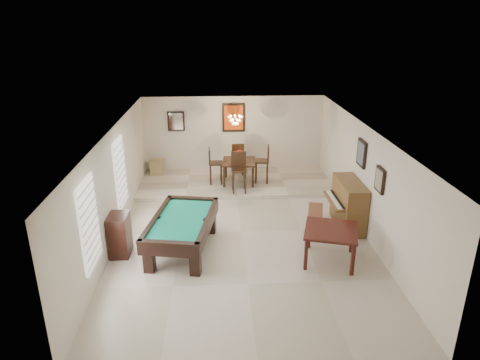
{
  "coord_description": "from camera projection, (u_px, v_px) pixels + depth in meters",
  "views": [
    {
      "loc": [
        -0.56,
        -9.49,
        4.99
      ],
      "look_at": [
        0.0,
        0.6,
        1.15
      ],
      "focal_mm": 32.0,
      "sensor_mm": 36.0,
      "label": 1
    }
  ],
  "objects": [
    {
      "name": "dining_chair_north",
      "position": [
        237.0,
        158.0,
        14.08
      ],
      "size": [
        0.42,
        0.42,
        1.08
      ],
      "primitive_type": null,
      "rotation": [
        0.0,
        0.0,
        3.19
      ],
      "color": "black",
      "rests_on": "dining_step"
    },
    {
      "name": "flower_vase",
      "position": [
        239.0,
        153.0,
        13.2
      ],
      "size": [
        0.17,
        0.17,
        0.25
      ],
      "primitive_type": null,
      "rotation": [
        0.0,
        0.0,
        0.18
      ],
      "color": "#A70E0F",
      "rests_on": "dining_table"
    },
    {
      "name": "dining_chair_south",
      "position": [
        239.0,
        173.0,
        12.59
      ],
      "size": [
        0.45,
        0.45,
        1.2
      ],
      "primitive_type": null,
      "rotation": [
        0.0,
        0.0,
        0.01
      ],
      "color": "black",
      "rests_on": "dining_step"
    },
    {
      "name": "pool_table",
      "position": [
        183.0,
        235.0,
        9.68
      ],
      "size": [
        1.65,
        2.53,
        0.78
      ],
      "primitive_type": null,
      "rotation": [
        0.0,
        0.0,
        -0.17
      ],
      "color": "black",
      "rests_on": "ground_plane"
    },
    {
      "name": "ceiling",
      "position": [
        241.0,
        130.0,
        9.74
      ],
      "size": [
        6.0,
        9.0,
        0.04
      ],
      "primitive_type": "cube",
      "color": "white",
      "rests_on": "wall_back"
    },
    {
      "name": "window_left_rear",
      "position": [
        120.0,
        173.0,
        10.57
      ],
      "size": [
        0.06,
        1.0,
        1.7
      ],
      "primitive_type": "cube",
      "color": "white",
      "rests_on": "wall_left"
    },
    {
      "name": "back_mirror",
      "position": [
        176.0,
        121.0,
        14.09
      ],
      "size": [
        0.55,
        0.06,
        0.65
      ],
      "primitive_type": "cube",
      "color": "white",
      "rests_on": "wall_back"
    },
    {
      "name": "wall_front",
      "position": [
        260.0,
        299.0,
        6.0
      ],
      "size": [
        6.0,
        0.04,
        2.6
      ],
      "primitive_type": "cube",
      "color": "silver",
      "rests_on": "ground_plane"
    },
    {
      "name": "chandelier",
      "position": [
        235.0,
        117.0,
        12.87
      ],
      "size": [
        0.44,
        0.44,
        0.6
      ],
      "primitive_type": null,
      "color": "#FFE5B2",
      "rests_on": "ceiling"
    },
    {
      "name": "piano_bench",
      "position": [
        315.0,
        219.0,
        10.76
      ],
      "size": [
        0.56,
        0.97,
        0.51
      ],
      "primitive_type": "cube",
      "rotation": [
        0.0,
        0.0,
        -0.25
      ],
      "color": "brown",
      "rests_on": "ground_plane"
    },
    {
      "name": "dining_step",
      "position": [
        235.0,
        182.0,
        13.67
      ],
      "size": [
        6.0,
        2.5,
        0.12
      ],
      "primitive_type": "cube",
      "color": "beige",
      "rests_on": "ground_plane"
    },
    {
      "name": "upright_piano",
      "position": [
        343.0,
        204.0,
        10.74
      ],
      "size": [
        0.81,
        1.45,
        1.21
      ],
      "primitive_type": null,
      "color": "brown",
      "rests_on": "ground_plane"
    },
    {
      "name": "apothecary_chest",
      "position": [
        120.0,
        235.0,
        9.51
      ],
      "size": [
        0.42,
        0.63,
        0.95
      ],
      "primitive_type": "cube",
      "color": "black",
      "rests_on": "ground_plane"
    },
    {
      "name": "corner_bench",
      "position": [
        157.0,
        167.0,
        14.25
      ],
      "size": [
        0.43,
        0.52,
        0.45
      ],
      "primitive_type": "cube",
      "rotation": [
        0.0,
        0.0,
        -0.05
      ],
      "color": "tan",
      "rests_on": "dining_step"
    },
    {
      "name": "square_table",
      "position": [
        330.0,
        245.0,
        9.27
      ],
      "size": [
        1.36,
        1.36,
        0.76
      ],
      "primitive_type": null,
      "rotation": [
        0.0,
        0.0,
        -0.28
      ],
      "color": "#33110C",
      "rests_on": "ground_plane"
    },
    {
      "name": "right_picture_upper",
      "position": [
        362.0,
        153.0,
        10.42
      ],
      "size": [
        0.06,
        0.55,
        0.65
      ],
      "primitive_type": "cube",
      "color": "slate",
      "rests_on": "wall_right"
    },
    {
      "name": "dining_table",
      "position": [
        239.0,
        170.0,
        13.39
      ],
      "size": [
        1.08,
        1.08,
        0.83
      ],
      "primitive_type": null,
      "rotation": [
        0.0,
        0.0,
        -0.08
      ],
      "color": "black",
      "rests_on": "dining_step"
    },
    {
      "name": "window_left_front",
      "position": [
        89.0,
        224.0,
        7.96
      ],
      "size": [
        0.06,
        1.0,
        1.7
      ],
      "primitive_type": "cube",
      "color": "white",
      "rests_on": "wall_left"
    },
    {
      "name": "dining_chair_east",
      "position": [
        262.0,
        164.0,
        13.37
      ],
      "size": [
        0.49,
        0.49,
        1.19
      ],
      "primitive_type": null,
      "rotation": [
        0.0,
        0.0,
        -1.7
      ],
      "color": "black",
      "rests_on": "dining_step"
    },
    {
      "name": "ground_plane",
      "position": [
        241.0,
        232.0,
        10.67
      ],
      "size": [
        6.0,
        9.0,
        0.02
      ],
      "primitive_type": "cube",
      "color": "beige"
    },
    {
      "name": "wall_back",
      "position": [
        234.0,
        135.0,
        14.4
      ],
      "size": [
        6.0,
        0.04,
        2.6
      ],
      "primitive_type": "cube",
      "color": "silver",
      "rests_on": "ground_plane"
    },
    {
      "name": "wall_right",
      "position": [
        365.0,
        181.0,
        10.36
      ],
      "size": [
        0.04,
        9.0,
        2.6
      ],
      "primitive_type": "cube",
      "color": "silver",
      "rests_on": "ground_plane"
    },
    {
      "name": "right_picture_lower",
      "position": [
        380.0,
        180.0,
        9.28
      ],
      "size": [
        0.06,
        0.45,
        0.55
      ],
      "primitive_type": "cube",
      "color": "gray",
      "rests_on": "wall_right"
    },
    {
      "name": "back_painting",
      "position": [
        234.0,
        118.0,
        14.15
      ],
      "size": [
        0.75,
        0.06,
        0.95
      ],
      "primitive_type": "cube",
      "color": "#D84C14",
      "rests_on": "wall_back"
    },
    {
      "name": "dining_chair_west",
      "position": [
        216.0,
        166.0,
        13.29
      ],
      "size": [
        0.43,
        0.43,
        1.13
      ],
      "primitive_type": null,
      "rotation": [
        0.0,
        0.0,
        1.6
      ],
      "color": "black",
      "rests_on": "dining_step"
    },
    {
      "name": "wall_left",
      "position": [
        114.0,
        186.0,
        10.05
      ],
      "size": [
        0.04,
        9.0,
        2.6
      ],
      "primitive_type": "cube",
      "color": "silver",
      "rests_on": "ground_plane"
    }
  ]
}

